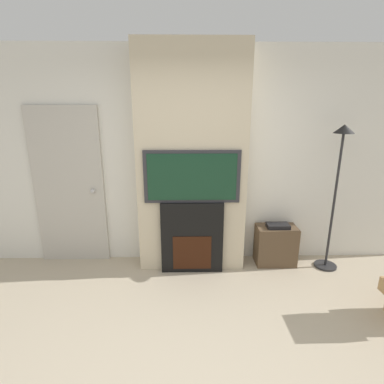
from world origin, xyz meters
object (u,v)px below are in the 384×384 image
at_px(fireplace, 192,237).
at_px(floor_lamp, 338,175).
at_px(television, 192,177).
at_px(media_stand, 276,245).

relative_size(fireplace, floor_lamp, 0.50).
height_order(television, floor_lamp, floor_lamp).
relative_size(television, floor_lamp, 0.62).
distance_m(fireplace, media_stand, 1.12).
height_order(fireplace, media_stand, fireplace).
bearing_deg(floor_lamp, media_stand, 170.80).
bearing_deg(floor_lamp, fireplace, -178.55).
distance_m(television, floor_lamp, 1.73).
distance_m(fireplace, television, 0.76).
height_order(fireplace, television, television).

